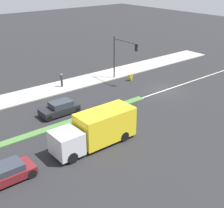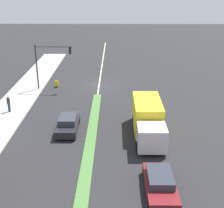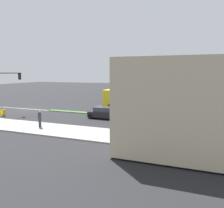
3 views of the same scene
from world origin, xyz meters
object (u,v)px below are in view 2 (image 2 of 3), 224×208
Objects in this scene: traffic_signal_main at (48,59)px; delivery_truck at (148,119)px; warning_aframe_sign at (57,84)px; sedan_dark at (68,124)px; sedan_maroon at (160,183)px; pedestrian at (9,103)px.

traffic_signal_main reaches higher than delivery_truck.
sedan_dark is (-3.22, 12.71, 0.23)m from warning_aframe_sign.
delivery_truck is 1.65× the size of sedan_maroon.
traffic_signal_main is at bearing -110.52° from pedestrian.
warning_aframe_sign is 13.11m from sedan_dark.
traffic_signal_main is 6.69× the size of warning_aframe_sign.
pedestrian is at bearing -43.07° from sedan_maroon.
traffic_signal_main is at bearing 56.35° from warning_aframe_sign.
sedan_maroon is 1.13× the size of sedan_dark.
sedan_dark is (7.20, -0.58, -0.81)m from delivery_truck.
sedan_dark is (-6.70, 4.22, -0.36)m from pedestrian.
pedestrian is 9.20m from warning_aframe_sign.
delivery_truck reaches higher than pedestrian.
traffic_signal_main reaches higher than warning_aframe_sign.
warning_aframe_sign is 0.21× the size of sedan_dark.
traffic_signal_main is 1.23× the size of sedan_maroon.
warning_aframe_sign is at bearing -51.91° from delivery_truck.
sedan_maroon is at bearing 90.00° from delivery_truck.
sedan_dark is at bearing 104.21° from warning_aframe_sign.
warning_aframe_sign is at bearing -123.65° from traffic_signal_main.
sedan_dark is (-3.92, 11.65, -3.25)m from traffic_signal_main.
pedestrian is 0.42× the size of sedan_dark.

